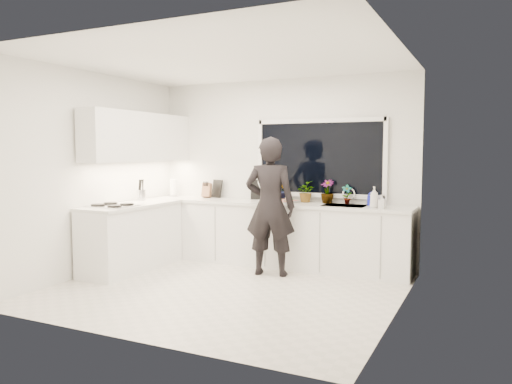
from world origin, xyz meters
The scene contains 25 objects.
floor centered at (0.00, 0.00, -0.01)m, with size 4.00×3.50×0.02m, color beige.
wall_back centered at (0.00, 1.76, 1.35)m, with size 4.00×0.02×2.70m, color white.
wall_left centered at (-2.01, 0.00, 1.35)m, with size 0.02×3.50×2.70m, color white.
wall_right centered at (2.01, 0.00, 1.35)m, with size 0.02×3.50×2.70m, color white.
ceiling centered at (0.00, 0.00, 2.71)m, with size 4.00×3.50×0.02m, color white.
window centered at (0.60, 1.73, 1.55)m, with size 1.80×0.02×1.00m, color black.
base_cabinets_back centered at (0.00, 1.45, 0.44)m, with size 3.92×0.58×0.88m, color white.
base_cabinets_left centered at (-1.67, 0.35, 0.44)m, with size 0.58×1.60×0.88m, color white.
countertop_back centered at (0.00, 1.44, 0.90)m, with size 3.94×0.62×0.04m, color silver.
countertop_left centered at (-1.67, 0.35, 0.90)m, with size 0.62×1.60×0.04m, color silver.
upper_cabinets centered at (-1.79, 0.70, 1.85)m, with size 0.34×2.10×0.70m, color white.
sink centered at (1.05, 1.45, 0.87)m, with size 0.58×0.42×0.14m, color silver.
faucet centered at (1.05, 1.65, 1.03)m, with size 0.03×0.03×0.22m, color silver.
stovetop centered at (-1.69, 0.00, 0.94)m, with size 0.56×0.48×0.03m, color black.
person centered at (0.19, 0.90, 0.92)m, with size 0.67×0.44×1.84m, color black.
pizza_tray centered at (0.11, 1.42, 0.94)m, with size 0.48×0.36×0.03m, color silver.
pizza centered at (0.11, 1.42, 0.95)m, with size 0.44×0.32×0.01m, color #B94118.
watering_can centered at (1.39, 1.61, 0.98)m, with size 0.14×0.14×0.13m, color #141ABC.
paper_towel_roll centered at (-1.80, 1.55, 1.05)m, with size 0.11×0.11×0.26m, color white.
knife_block centered at (-1.20, 1.59, 1.03)m, with size 0.13×0.10×0.22m, color olive.
utensil_crock centered at (-1.85, 0.80, 1.00)m, with size 0.13×0.13×0.16m, color silver.
picture_frame_large centered at (-1.07, 1.69, 1.06)m, with size 0.22×0.02×0.28m, color black.
picture_frame_small centered at (-0.34, 1.69, 1.07)m, with size 0.25×0.02×0.30m, color black.
herb_plants centered at (0.49, 1.61, 1.08)m, with size 1.15×0.36×0.34m.
soap_bottles centered at (1.50, 1.30, 1.05)m, with size 0.22×0.14×0.28m.
Camera 1 is at (2.85, -5.10, 1.66)m, focal length 35.00 mm.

